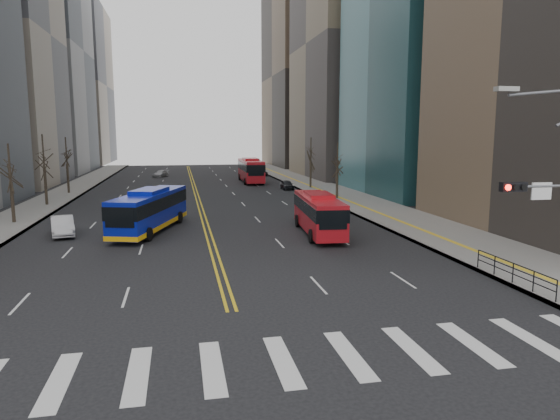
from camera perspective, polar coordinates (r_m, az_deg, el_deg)
name	(u,v)px	position (r m, az deg, el deg)	size (l,w,h in m)	color
ground	(248,364)	(17.42, -3.69, -17.16)	(220.00, 220.00, 0.00)	black
sidewalk_right	(336,193)	(64.06, 6.41, 1.90)	(7.00, 130.00, 0.15)	gray
sidewalk_left	(51,200)	(62.69, -24.68, 1.01)	(5.00, 130.00, 0.15)	gray
crosswalk	(248,364)	(17.41, -3.69, -17.14)	(26.70, 4.00, 0.01)	silver
centerline	(195,189)	(70.98, -9.73, 2.43)	(0.55, 100.00, 0.01)	gold
office_towers	(189,30)	(85.65, -10.38, 19.55)	(83.00, 134.00, 58.00)	gray
pedestrian_railing	(513,270)	(27.88, 25.09, -6.19)	(0.06, 6.06, 1.02)	black
street_trees	(125,162)	(50.43, -17.33, 5.21)	(35.20, 47.20, 7.60)	#30271D
blue_bus	(150,209)	(40.39, -14.62, 0.11)	(5.74, 11.68, 3.35)	#0B19A5
red_bus_near	(319,211)	(38.04, 4.43, -0.14)	(3.11, 10.02, 3.16)	red
red_bus_far	(251,169)	(79.20, -3.36, 4.71)	(3.15, 12.13, 3.81)	red
car_white	(62,226)	(40.99, -23.61, -1.67)	(1.55, 4.45, 1.47)	silver
car_dark_mid	(287,185)	(68.93, 0.81, 2.90)	(1.48, 3.69, 1.26)	black
car_silver	(160,174)	(91.17, -13.50, 4.05)	(1.65, 4.05, 1.18)	#A5A6AA
car_dark_far	(260,173)	(91.63, -2.28, 4.29)	(1.90, 4.11, 1.14)	black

